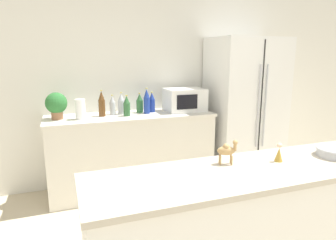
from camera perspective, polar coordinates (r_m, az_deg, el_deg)
wall_back at (r=3.93m, az=-2.76°, el=7.20°), size 8.00×0.06×2.55m
back_counter at (r=3.68m, az=-6.87°, el=-6.07°), size 1.96×0.63×0.93m
refrigerator at (r=4.11m, az=14.31°, el=2.05°), size 0.92×0.72×1.84m
bar_counter at (r=2.15m, az=15.68°, el=-20.47°), size 2.12×0.57×0.94m
potted_plant at (r=3.46m, az=-20.50°, el=2.83°), size 0.23×0.23×0.29m
paper_towel_roll at (r=3.39m, az=-16.36°, el=1.97°), size 0.11×0.11×0.22m
microwave at (r=3.77m, az=3.18°, el=3.89°), size 0.48×0.37×0.28m
back_bottle_0 at (r=3.66m, az=-5.42°, el=3.20°), size 0.08×0.08×0.24m
back_bottle_1 at (r=3.59m, az=-4.08°, el=3.56°), size 0.07×0.07×0.31m
back_bottle_2 at (r=3.58m, az=-10.53°, el=2.78°), size 0.07×0.07×0.23m
back_bottle_3 at (r=3.69m, az=-3.08°, el=3.37°), size 0.07×0.07×0.25m
back_bottle_4 at (r=3.50m, az=-12.51°, el=3.02°), size 0.08×0.08×0.30m
back_bottle_5 at (r=3.47m, az=-7.86°, el=2.64°), size 0.08×0.08×0.24m
back_bottle_6 at (r=3.60m, az=-8.88°, el=3.08°), size 0.08×0.08×0.26m
fruit_bowl at (r=2.35m, az=29.21°, el=-5.22°), size 0.25×0.25×0.06m
camel_figurine at (r=1.92m, az=11.16°, el=-5.66°), size 0.13×0.09×0.16m
wise_man_figurine_blue at (r=2.08m, az=20.37°, el=-5.98°), size 0.05×0.05×0.12m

